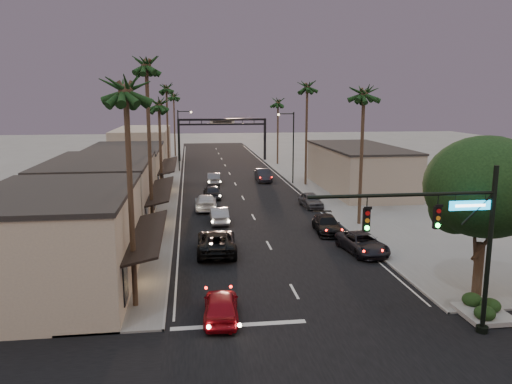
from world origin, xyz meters
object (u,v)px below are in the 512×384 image
object	(u,v)px
palm_rb	(307,84)
oncoming_red	(221,305)
palm_ra	(364,89)
oncoming_pickup	(217,242)
traffic_signal	(451,227)
streetlight_right	(291,142)
palm_la	(125,82)
corner_tree	(487,191)
streetlight_left	(180,135)
palm_rc	(278,100)
curbside_black	(327,224)
curbside_near	(362,243)
palm_lb	(146,60)
oncoming_silver	(219,215)
palm_ld	(166,85)
arch	(222,129)
palm_far	(174,94)
palm_lc	(159,100)

from	to	relation	value
palm_rb	oncoming_red	world-z (taller)	palm_rb
palm_ra	oncoming_pickup	distance (m)	17.56
traffic_signal	streetlight_right	size ratio (longest dim) A/B	0.95
traffic_signal	palm_la	bearing A→B (deg)	160.71
corner_tree	palm_ra	world-z (taller)	palm_ra
streetlight_left	palm_la	world-z (taller)	palm_la
palm_rc	oncoming_pickup	xyz separation A→B (m)	(-12.52, -46.20, -9.67)
palm_ra	curbside_black	xyz separation A→B (m)	(-3.42, -2.11, -10.76)
palm_rb	curbside_near	world-z (taller)	palm_rb
palm_ra	palm_rc	world-z (taller)	palm_ra
traffic_signal	curbside_black	world-z (taller)	traffic_signal
oncoming_pickup	oncoming_red	bearing A→B (deg)	90.21
palm_lb	palm_ra	size ratio (longest dim) A/B	1.15
palm_la	oncoming_red	xyz separation A→B (m)	(4.31, -2.00, -10.73)
oncoming_silver	palm_ld	bearing A→B (deg)	-79.68
arch	palm_lb	distance (m)	49.39
traffic_signal	palm_ra	distance (m)	21.19
streetlight_left	palm_lb	world-z (taller)	palm_lb
palm_ld	palm_rb	xyz separation A→B (m)	(17.20, -11.00, 0.00)
palm_lb	palm_far	bearing A→B (deg)	89.69
oncoming_pickup	palm_ra	bearing A→B (deg)	-151.47
curbside_near	palm_rc	bearing A→B (deg)	79.93
palm_lb	curbside_near	size ratio (longest dim) A/B	3.04
arch	curbside_black	bearing A→B (deg)	-83.85
streetlight_right	streetlight_left	size ratio (longest dim) A/B	1.00
streetlight_right	palm_rb	world-z (taller)	palm_rb
streetlight_right	streetlight_left	distance (m)	18.99
palm_la	streetlight_right	bearing A→B (deg)	66.68
oncoming_red	curbside_black	bearing A→B (deg)	-118.61
palm_lc	palm_far	xyz separation A→B (m)	(0.30, 42.00, 0.97)
oncoming_silver	curbside_black	bearing A→B (deg)	152.25
curbside_black	oncoming_pickup	bearing A→B (deg)	-151.51
arch	corner_tree	bearing A→B (deg)	-81.38
palm_la	curbside_near	size ratio (longest dim) A/B	2.64
oncoming_pickup	curbside_near	distance (m)	10.22
palm_ra	oncoming_silver	distance (m)	16.14
palm_lb	palm_la	bearing A→B (deg)	-90.00
streetlight_left	curbside_black	xyz separation A→B (m)	(12.10, -36.11, -4.65)
traffic_signal	streetlight_right	bearing A→B (deg)	88.28
palm_ra	palm_rc	distance (m)	40.01
traffic_signal	oncoming_silver	distance (m)	24.39
palm_ld	oncoming_pickup	size ratio (longest dim) A/B	2.47
oncoming_red	oncoming_pickup	size ratio (longest dim) A/B	0.73
arch	curbside_black	world-z (taller)	arch
traffic_signal	streetlight_left	size ratio (longest dim) A/B	0.95
palm_far	curbside_black	xyz separation A→B (m)	(13.48, -56.11, -10.76)
traffic_signal	oncoming_pickup	xyz separation A→B (m)	(-9.61, 13.80, -4.28)
oncoming_silver	streetlight_right	bearing A→B (deg)	-118.72
arch	palm_la	world-z (taller)	palm_la
oncoming_pickup	palm_rb	bearing A→B (deg)	-113.35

